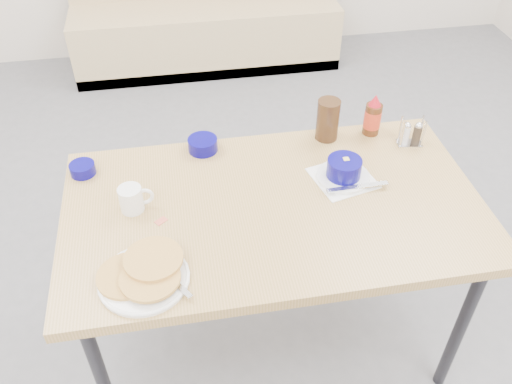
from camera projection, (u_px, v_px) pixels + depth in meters
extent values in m
cube|color=tan|center=(207.00, 35.00, 3.99)|extent=(1.90, 0.55, 0.45)
cube|color=#2D2D33|center=(208.00, 58.00, 4.12)|extent=(1.90, 0.55, 0.08)
cube|color=tan|center=(274.00, 208.00, 1.82)|extent=(1.40, 0.80, 0.04)
cylinder|color=#2D2D33|center=(103.00, 382.00, 1.75)|extent=(0.04, 0.04, 0.72)
cylinder|color=#2D2D33|center=(461.00, 327.00, 1.92)|extent=(0.04, 0.04, 0.72)
cylinder|color=#2D2D33|center=(109.00, 241.00, 2.23)|extent=(0.04, 0.04, 0.72)
cylinder|color=#2D2D33|center=(395.00, 206.00, 2.39)|extent=(0.04, 0.04, 0.72)
cylinder|color=white|center=(144.00, 279.00, 1.56)|extent=(0.26, 0.26, 0.01)
cylinder|color=#DAAB52|center=(127.00, 276.00, 1.55)|extent=(0.17, 0.17, 0.01)
cylinder|color=#DAAB52|center=(150.00, 278.00, 1.53)|extent=(0.17, 0.17, 0.01)
cylinder|color=#DAAB52|center=(153.00, 259.00, 1.57)|extent=(0.17, 0.17, 0.01)
cube|color=silver|center=(178.00, 285.00, 1.53)|extent=(0.08, 0.11, 0.00)
cylinder|color=white|center=(131.00, 199.00, 1.76)|extent=(0.08, 0.08, 0.09)
cylinder|color=black|center=(129.00, 190.00, 1.73)|extent=(0.07, 0.07, 0.00)
torus|color=white|center=(144.00, 197.00, 1.77)|extent=(0.07, 0.02, 0.06)
cube|color=white|center=(343.00, 178.00, 1.91)|extent=(0.24, 0.24, 0.00)
cylinder|color=white|center=(343.00, 176.00, 1.90)|extent=(0.19, 0.19, 0.01)
cylinder|color=#080464|center=(344.00, 168.00, 1.88)|extent=(0.12, 0.12, 0.07)
cylinder|color=white|center=(345.00, 162.00, 1.86)|extent=(0.11, 0.11, 0.01)
cube|color=#F4DB60|center=(346.00, 160.00, 1.86)|extent=(0.02, 0.02, 0.01)
cube|color=silver|center=(357.00, 187.00, 1.85)|extent=(0.22, 0.03, 0.01)
cylinder|color=#080464|center=(83.00, 169.00, 1.92)|extent=(0.09, 0.09, 0.04)
cylinder|color=#080464|center=(203.00, 145.00, 2.02)|extent=(0.11, 0.11, 0.05)
cylinder|color=#362111|center=(328.00, 120.00, 2.04)|extent=(0.11, 0.11, 0.16)
cube|color=silver|center=(409.00, 143.00, 2.06)|extent=(0.10, 0.07, 0.00)
cylinder|color=silver|center=(403.00, 134.00, 2.01)|extent=(0.01, 0.01, 0.11)
cylinder|color=silver|center=(424.00, 134.00, 2.01)|extent=(0.01, 0.01, 0.11)
cylinder|color=silver|center=(400.00, 128.00, 2.04)|extent=(0.01, 0.01, 0.11)
cylinder|color=silver|center=(421.00, 128.00, 2.04)|extent=(0.01, 0.01, 0.11)
cylinder|color=silver|center=(405.00, 135.00, 2.04)|extent=(0.03, 0.03, 0.07)
cylinder|color=#3F3326|center=(417.00, 135.00, 2.04)|extent=(0.03, 0.03, 0.07)
cylinder|color=#47230F|center=(372.00, 119.00, 2.08)|extent=(0.06, 0.06, 0.13)
cylinder|color=#D75019|center=(372.00, 119.00, 2.08)|extent=(0.07, 0.07, 0.07)
cone|color=#B4111D|center=(376.00, 100.00, 2.02)|extent=(0.05, 0.05, 0.04)
cube|color=#CF5945|center=(161.00, 221.00, 1.75)|extent=(0.05, 0.04, 0.00)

